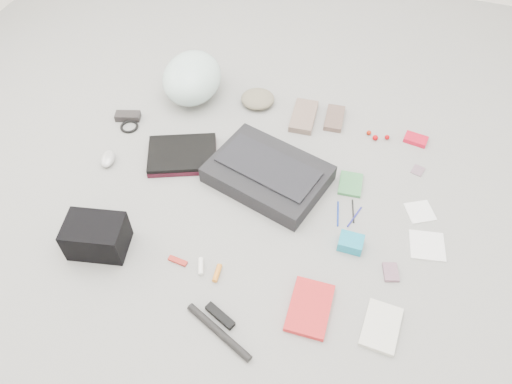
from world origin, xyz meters
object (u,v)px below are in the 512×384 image
(messenger_bag, at_px, (268,174))
(camera_bag, at_px, (96,236))
(laptop, at_px, (182,153))
(accordion_wallet, at_px, (351,243))
(book_red, at_px, (310,308))
(bike_helmet, at_px, (192,78))

(messenger_bag, relative_size, camera_bag, 2.18)
(laptop, xyz_separation_m, accordion_wallet, (0.84, -0.23, -0.01))
(camera_bag, xyz_separation_m, book_red, (0.87, 0.01, -0.06))
(bike_helmet, xyz_separation_m, camera_bag, (0.02, -0.99, -0.04))
(messenger_bag, bearing_deg, camera_bag, -118.40)
(bike_helmet, bearing_deg, book_red, -55.35)
(laptop, height_order, camera_bag, camera_bag)
(bike_helmet, bearing_deg, laptop, -80.69)
(bike_helmet, xyz_separation_m, book_red, (0.89, -0.98, -0.10))
(laptop, distance_m, bike_helmet, 0.46)
(laptop, bearing_deg, camera_bag, -124.11)
(laptop, bearing_deg, bike_helmet, 84.00)
(laptop, relative_size, book_red, 1.40)
(laptop, distance_m, book_red, 0.94)
(laptop, relative_size, camera_bag, 1.37)
(bike_helmet, distance_m, book_red, 1.33)
(messenger_bag, relative_size, accordion_wallet, 5.12)
(bike_helmet, bearing_deg, accordion_wallet, -41.75)
(laptop, xyz_separation_m, camera_bag, (-0.11, -0.56, 0.04))
(camera_bag, distance_m, accordion_wallet, 1.01)
(bike_helmet, height_order, book_red, bike_helmet)
(laptop, distance_m, camera_bag, 0.57)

